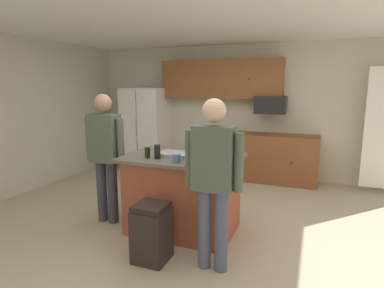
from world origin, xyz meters
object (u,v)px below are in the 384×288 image
(person_host_foreground, at_px, (105,150))
(glass_stout_tall, at_px, (222,150))
(glass_short_whisky, at_px, (147,153))
(mug_ceramic_white, at_px, (177,158))
(refrigerator, at_px, (146,129))
(trash_bin, at_px, (152,233))
(kitchen_island, at_px, (183,193))
(serving_tray, at_px, (177,154))
(tumbler_amber, at_px, (157,152))
(microwave_over_range, at_px, (271,105))
(mug_blue_stoneware, at_px, (196,157))
(glass_dark_ale, at_px, (194,156))
(glass_pilsner, at_px, (215,155))
(person_guest_left, at_px, (213,174))

(person_host_foreground, distance_m, glass_stout_tall, 1.51)
(glass_short_whisky, xyz_separation_m, mug_ceramic_white, (0.41, -0.07, -0.02))
(refrigerator, relative_size, trash_bin, 2.88)
(kitchen_island, bearing_deg, serving_tray, -163.03)
(tumbler_amber, relative_size, glass_short_whisky, 1.32)
(mug_ceramic_white, distance_m, trash_bin, 0.83)
(microwave_over_range, distance_m, glass_short_whisky, 3.03)
(mug_blue_stoneware, xyz_separation_m, glass_dark_ale, (0.03, -0.13, 0.03))
(microwave_over_range, bearing_deg, mug_blue_stoneware, -98.91)
(trash_bin, bearing_deg, serving_tray, 93.36)
(glass_dark_ale, bearing_deg, trash_bin, -123.56)
(glass_short_whisky, bearing_deg, person_host_foreground, 171.23)
(glass_pilsner, distance_m, glass_dark_ale, 0.28)
(person_guest_left, xyz_separation_m, person_host_foreground, (-1.64, 0.55, 0.01))
(glass_pilsner, distance_m, glass_short_whisky, 0.80)
(kitchen_island, distance_m, glass_dark_ale, 0.70)
(kitchen_island, bearing_deg, person_host_foreground, -172.49)
(person_host_foreground, bearing_deg, tumbler_amber, -14.87)
(kitchen_island, height_order, person_guest_left, person_guest_left)
(mug_blue_stoneware, height_order, glass_dark_ale, glass_dark_ale)
(trash_bin, bearing_deg, microwave_over_range, 78.14)
(mug_blue_stoneware, bearing_deg, glass_short_whisky, -174.83)
(trash_bin, bearing_deg, refrigerator, 120.51)
(person_host_foreground, xyz_separation_m, glass_pilsner, (1.47, 0.03, 0.04))
(glass_short_whisky, distance_m, serving_tray, 0.36)
(glass_short_whisky, bearing_deg, refrigerator, 120.23)
(refrigerator, distance_m, microwave_over_range, 2.66)
(glass_pilsner, height_order, mug_ceramic_white, glass_pilsner)
(tumbler_amber, relative_size, glass_stout_tall, 1.19)
(refrigerator, bearing_deg, glass_dark_ale, -51.72)
(refrigerator, relative_size, glass_pilsner, 13.50)
(trash_bin, bearing_deg, glass_short_whisky, 121.93)
(person_guest_left, xyz_separation_m, tumbler_amber, (-0.82, 0.44, 0.07))
(glass_short_whisky, distance_m, glass_dark_ale, 0.63)
(person_guest_left, bearing_deg, glass_short_whisky, 23.70)
(kitchen_island, bearing_deg, glass_short_whisky, -145.51)
(mug_blue_stoneware, bearing_deg, person_host_foreground, 177.70)
(refrigerator, relative_size, tumbler_amber, 10.55)
(microwave_over_range, distance_m, mug_blue_stoneware, 2.83)
(kitchen_island, bearing_deg, mug_blue_stoneware, -37.59)
(kitchen_island, relative_size, trash_bin, 2.28)
(refrigerator, bearing_deg, tumbler_amber, -57.72)
(serving_tray, bearing_deg, person_host_foreground, -173.18)
(mug_ceramic_white, xyz_separation_m, serving_tray, (-0.13, 0.29, -0.02))
(glass_pilsner, bearing_deg, glass_dark_ale, -127.65)
(microwave_over_range, xyz_separation_m, serving_tray, (-0.74, -2.60, -0.48))
(person_guest_left, bearing_deg, refrigerator, -2.69)
(serving_tray, xyz_separation_m, trash_bin, (0.04, -0.74, -0.67))
(glass_dark_ale, bearing_deg, glass_stout_tall, 73.98)
(mug_ceramic_white, bearing_deg, glass_pilsner, 29.13)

